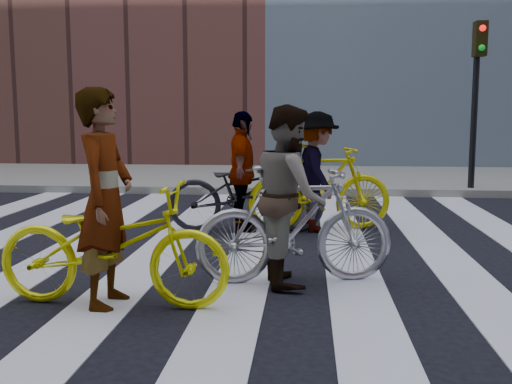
# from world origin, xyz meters

# --- Properties ---
(ground) EXTENTS (100.00, 100.00, 0.00)m
(ground) POSITION_xyz_m (0.00, 0.00, 0.00)
(ground) COLOR black
(ground) RESTS_ON ground
(sidewalk_far) EXTENTS (100.00, 5.00, 0.15)m
(sidewalk_far) POSITION_xyz_m (0.00, 7.50, 0.07)
(sidewalk_far) COLOR gray
(sidewalk_far) RESTS_ON ground
(zebra_crosswalk) EXTENTS (8.25, 10.00, 0.01)m
(zebra_crosswalk) POSITION_xyz_m (0.00, 0.00, 0.01)
(zebra_crosswalk) COLOR silver
(zebra_crosswalk) RESTS_ON ground
(traffic_signal) EXTENTS (0.22, 0.42, 3.33)m
(traffic_signal) POSITION_xyz_m (4.40, 5.32, 2.28)
(traffic_signal) COLOR black
(traffic_signal) RESTS_ON ground
(bike_yellow_left) EXTENTS (2.04, 0.81, 1.06)m
(bike_yellow_left) POSITION_xyz_m (-0.45, -1.83, 0.53)
(bike_yellow_left) COLOR #FEFE0E
(bike_yellow_left) RESTS_ON ground
(bike_silver_mid) EXTENTS (1.96, 0.88, 1.14)m
(bike_silver_mid) POSITION_xyz_m (1.06, -1.02, 0.57)
(bike_silver_mid) COLOR #A7A7B1
(bike_silver_mid) RESTS_ON ground
(bike_yellow_right) EXTENTS (2.09, 1.03, 1.21)m
(bike_yellow_right) POSITION_xyz_m (1.36, 1.55, 0.60)
(bike_yellow_right) COLOR #D3CB0B
(bike_yellow_right) RESTS_ON ground
(bike_dark_rear) EXTENTS (2.17, 0.87, 1.12)m
(bike_dark_rear) POSITION_xyz_m (0.34, 1.42, 0.56)
(bike_dark_rear) COLOR black
(bike_dark_rear) RESTS_ON ground
(rider_left) EXTENTS (0.48, 0.69, 1.84)m
(rider_left) POSITION_xyz_m (-0.50, -1.83, 0.92)
(rider_left) COLOR slate
(rider_left) RESTS_ON ground
(rider_mid) EXTENTS (0.79, 0.93, 1.70)m
(rider_mid) POSITION_xyz_m (1.01, -1.02, 0.85)
(rider_mid) COLOR slate
(rider_mid) RESTS_ON ground
(rider_right) EXTENTS (0.85, 1.18, 1.64)m
(rider_right) POSITION_xyz_m (1.31, 1.55, 0.82)
(rider_right) COLOR slate
(rider_right) RESTS_ON ground
(rider_rear) EXTENTS (0.46, 0.99, 1.65)m
(rider_rear) POSITION_xyz_m (0.29, 1.42, 0.82)
(rider_rear) COLOR slate
(rider_rear) RESTS_ON ground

